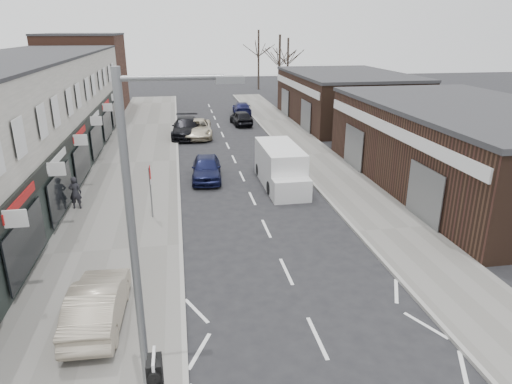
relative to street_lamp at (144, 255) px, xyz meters
name	(u,v)px	position (x,y,z in m)	size (l,w,h in m)	color
pavement_left	(136,163)	(-2.22, 22.80, -4.56)	(5.50, 64.00, 0.12)	slate
pavement_right	(313,155)	(10.28, 22.80, -4.56)	(3.50, 64.00, 0.12)	slate
shop_terrace_left	(8,122)	(-8.97, 20.30, -1.07)	(8.00, 41.00, 7.10)	silver
brick_block_far	(85,74)	(-8.97, 45.80, -0.62)	(8.00, 10.00, 8.00)	#4C2C20
right_unit_near	(468,148)	(17.03, 14.80, -2.37)	(10.00, 18.00, 4.50)	#342118
right_unit_far	(345,98)	(17.03, 34.80, -2.37)	(10.00, 16.00, 4.50)	#342118
tree_far_a	(279,101)	(13.53, 48.80, -4.62)	(3.60, 3.60, 8.00)	#382D26
tree_far_b	(287,94)	(16.03, 54.80, -4.62)	(3.60, 3.60, 7.50)	#382D26
tree_far_c	(258,89)	(13.03, 60.80, -4.62)	(3.60, 3.60, 8.50)	#382D26
street_lamp	(144,255)	(0.00, 0.00, 0.00)	(2.23, 0.22, 8.00)	slate
warning_sign	(150,176)	(-0.63, 12.80, -2.42)	(0.12, 0.80, 2.70)	slate
white_van	(281,167)	(6.53, 16.78, -3.53)	(2.12, 5.93, 2.31)	white
sedan_on_pavement	(98,303)	(-1.95, 4.52, -3.81)	(1.45, 4.17, 1.37)	#A59884
pedestrian	(75,193)	(-4.49, 14.60, -3.66)	(0.61, 0.40, 1.67)	black
parked_car_left_a	(206,168)	(2.33, 18.53, -3.89)	(1.73, 4.29, 1.46)	#121639
parked_car_left_b	(186,127)	(1.41, 30.49, -3.82)	(2.25, 5.52, 1.60)	black
parked_car_left_c	(197,129)	(2.33, 30.19, -3.89)	(2.43, 5.28, 1.47)	#C1B59A
parked_car_right_a	(277,157)	(7.02, 20.17, -3.88)	(1.57, 4.50, 1.48)	white
parked_car_right_b	(241,118)	(6.73, 34.73, -3.93)	(1.64, 4.07, 1.39)	black
parked_car_right_c	(242,108)	(7.58, 40.30, -3.97)	(1.83, 4.50, 1.30)	#14163F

